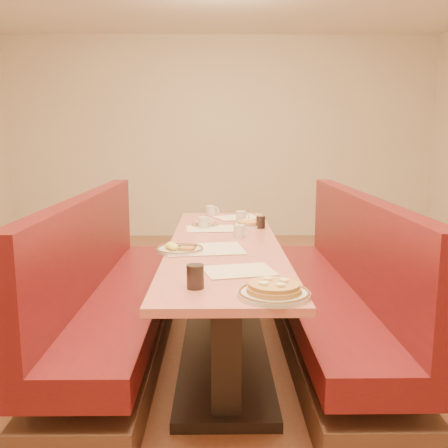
{
  "coord_description": "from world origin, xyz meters",
  "views": [
    {
      "loc": [
        -0.04,
        -3.14,
        1.42
      ],
      "look_at": [
        0.0,
        0.12,
        0.85
      ],
      "focal_mm": 40.0,
      "sensor_mm": 36.0,
      "label": 1
    }
  ],
  "objects_px": {
    "coffee_mug_d": "(211,211)",
    "soda_tumbler_mid": "(261,222)",
    "coffee_mug_c": "(241,216)",
    "coffee_mug_a": "(240,231)",
    "eggs_plate": "(179,249)",
    "soda_tumbler_near": "(195,277)",
    "diner_table": "(224,299)",
    "coffee_mug_b": "(204,222)",
    "pancake_plate": "(274,291)",
    "booth_right": "(335,300)",
    "booth_left": "(113,301)"
  },
  "relations": [
    {
      "from": "pancake_plate",
      "to": "soda_tumbler_mid",
      "type": "bearing_deg",
      "value": 87.2
    },
    {
      "from": "eggs_plate",
      "to": "soda_tumbler_mid",
      "type": "xyz_separation_m",
      "value": [
        0.55,
        0.76,
        0.03
      ]
    },
    {
      "from": "coffee_mug_c",
      "to": "soda_tumbler_near",
      "type": "bearing_deg",
      "value": -77.67
    },
    {
      "from": "eggs_plate",
      "to": "coffee_mug_b",
      "type": "distance_m",
      "value": 0.79
    },
    {
      "from": "diner_table",
      "to": "coffee_mug_a",
      "type": "xyz_separation_m",
      "value": [
        0.11,
        0.18,
        0.42
      ]
    },
    {
      "from": "coffee_mug_c",
      "to": "soda_tumbler_mid",
      "type": "height_order",
      "value": "soda_tumbler_mid"
    },
    {
      "from": "pancake_plate",
      "to": "coffee_mug_d",
      "type": "distance_m",
      "value": 2.22
    },
    {
      "from": "booth_left",
      "to": "coffee_mug_a",
      "type": "xyz_separation_m",
      "value": [
        0.84,
        0.18,
        0.43
      ]
    },
    {
      "from": "eggs_plate",
      "to": "coffee_mug_d",
      "type": "height_order",
      "value": "coffee_mug_d"
    },
    {
      "from": "coffee_mug_c",
      "to": "eggs_plate",
      "type": "bearing_deg",
      "value": -90.24
    },
    {
      "from": "booth_right",
      "to": "soda_tumbler_near",
      "type": "relative_size",
      "value": 22.86
    },
    {
      "from": "eggs_plate",
      "to": "coffee_mug_c",
      "type": "distance_m",
      "value": 1.12
    },
    {
      "from": "pancake_plate",
      "to": "coffee_mug_c",
      "type": "height_order",
      "value": "coffee_mug_c"
    },
    {
      "from": "coffee_mug_c",
      "to": "coffee_mug_a",
      "type": "bearing_deg",
      "value": -72.12
    },
    {
      "from": "diner_table",
      "to": "coffee_mug_b",
      "type": "xyz_separation_m",
      "value": [
        -0.15,
        0.53,
        0.42
      ]
    },
    {
      "from": "coffee_mug_d",
      "to": "soda_tumbler_mid",
      "type": "relative_size",
      "value": 1.25
    },
    {
      "from": "pancake_plate",
      "to": "soda_tumbler_mid",
      "type": "xyz_separation_m",
      "value": [
        0.08,
        1.61,
        0.02
      ]
    },
    {
      "from": "coffee_mug_c",
      "to": "soda_tumbler_mid",
      "type": "bearing_deg",
      "value": -43.52
    },
    {
      "from": "coffee_mug_b",
      "to": "coffee_mug_c",
      "type": "distance_m",
      "value": 0.4
    },
    {
      "from": "coffee_mug_b",
      "to": "soda_tumbler_near",
      "type": "relative_size",
      "value": 1.0
    },
    {
      "from": "coffee_mug_a",
      "to": "soda_tumbler_mid",
      "type": "relative_size",
      "value": 1.2
    },
    {
      "from": "diner_table",
      "to": "pancake_plate",
      "type": "xyz_separation_m",
      "value": [
        0.2,
        -1.1,
        0.4
      ]
    },
    {
      "from": "pancake_plate",
      "to": "coffee_mug_a",
      "type": "relative_size",
      "value": 2.83
    },
    {
      "from": "booth_left",
      "to": "eggs_plate",
      "type": "bearing_deg",
      "value": -28.13
    },
    {
      "from": "pancake_plate",
      "to": "coffee_mug_a",
      "type": "xyz_separation_m",
      "value": [
        -0.09,
        1.28,
        0.02
      ]
    },
    {
      "from": "coffee_mug_b",
      "to": "pancake_plate",
      "type": "bearing_deg",
      "value": -83.51
    },
    {
      "from": "coffee_mug_a",
      "to": "soda_tumbler_near",
      "type": "relative_size",
      "value": 1.01
    },
    {
      "from": "pancake_plate",
      "to": "coffee_mug_a",
      "type": "distance_m",
      "value": 1.28
    },
    {
      "from": "soda_tumbler_mid",
      "to": "eggs_plate",
      "type": "bearing_deg",
      "value": -125.72
    },
    {
      "from": "coffee_mug_a",
      "to": "coffee_mug_b",
      "type": "distance_m",
      "value": 0.43
    },
    {
      "from": "coffee_mug_d",
      "to": "soda_tumbler_near",
      "type": "relative_size",
      "value": 1.05
    },
    {
      "from": "soda_tumbler_near",
      "to": "soda_tumbler_mid",
      "type": "distance_m",
      "value": 1.55
    },
    {
      "from": "coffee_mug_a",
      "to": "coffee_mug_d",
      "type": "height_order",
      "value": "coffee_mug_d"
    },
    {
      "from": "booth_left",
      "to": "coffee_mug_d",
      "type": "xyz_separation_m",
      "value": [
        0.63,
        1.1,
        0.43
      ]
    },
    {
      "from": "coffee_mug_d",
      "to": "booth_right",
      "type": "bearing_deg",
      "value": -55.2
    },
    {
      "from": "booth_left",
      "to": "pancake_plate",
      "type": "distance_m",
      "value": 1.5
    },
    {
      "from": "eggs_plate",
      "to": "coffee_mug_a",
      "type": "relative_size",
      "value": 2.55
    },
    {
      "from": "booth_right",
      "to": "coffee_mug_d",
      "type": "bearing_deg",
      "value": 127.15
    },
    {
      "from": "eggs_plate",
      "to": "soda_tumbler_mid",
      "type": "relative_size",
      "value": 3.05
    },
    {
      "from": "eggs_plate",
      "to": "coffee_mug_b",
      "type": "relative_size",
      "value": 2.57
    },
    {
      "from": "eggs_plate",
      "to": "coffee_mug_c",
      "type": "bearing_deg",
      "value": 68.18
    },
    {
      "from": "eggs_plate",
      "to": "soda_tumbler_near",
      "type": "xyz_separation_m",
      "value": [
        0.13,
        -0.73,
        0.04
      ]
    },
    {
      "from": "pancake_plate",
      "to": "booth_left",
      "type": "bearing_deg",
      "value": 130.23
    },
    {
      "from": "pancake_plate",
      "to": "soda_tumbler_near",
      "type": "xyz_separation_m",
      "value": [
        -0.34,
        0.12,
        0.03
      ]
    },
    {
      "from": "coffee_mug_d",
      "to": "soda_tumbler_mid",
      "type": "height_order",
      "value": "soda_tumbler_mid"
    },
    {
      "from": "booth_right",
      "to": "pancake_plate",
      "type": "height_order",
      "value": "booth_right"
    },
    {
      "from": "diner_table",
      "to": "coffee_mug_b",
      "type": "relative_size",
      "value": 22.83
    },
    {
      "from": "booth_right",
      "to": "coffee_mug_b",
      "type": "distance_m",
      "value": 1.11
    },
    {
      "from": "eggs_plate",
      "to": "coffee_mug_b",
      "type": "bearing_deg",
      "value": 80.93
    },
    {
      "from": "eggs_plate",
      "to": "soda_tumbler_near",
      "type": "distance_m",
      "value": 0.74
    }
  ]
}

